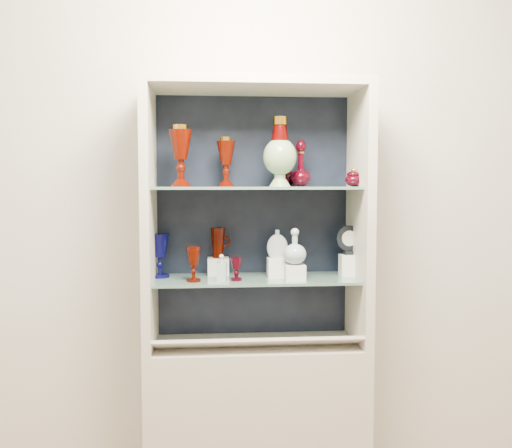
{
  "coord_description": "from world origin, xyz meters",
  "views": [
    {
      "loc": [
        -0.22,
        -1.04,
        1.49
      ],
      "look_at": [
        0.0,
        1.53,
        1.3
      ],
      "focal_mm": 40.0,
      "sensor_mm": 36.0,
      "label": 1
    }
  ],
  "objects": [
    {
      "name": "cabinet_base",
      "position": [
        0.0,
        1.53,
        0.38
      ],
      "size": [
        1.0,
        0.4,
        0.75
      ],
      "primitive_type": "cube",
      "color": "beige",
      "rests_on": "ground"
    },
    {
      "name": "label_card_0",
      "position": [
        -0.27,
        1.42,
        0.8
      ],
      "size": [
        0.1,
        0.06,
        0.03
      ],
      "primitive_type": "cube",
      "rotation": [
        -0.44,
        0.0,
        0.0
      ],
      "color": "white",
      "rests_on": "label_ledge"
    },
    {
      "name": "riser_ruby_pitcher",
      "position": [
        -0.17,
        1.66,
        1.09
      ],
      "size": [
        0.1,
        0.1,
        0.08
      ],
      "primitive_type": "cube",
      "color": "silver",
      "rests_on": "shelf_lower"
    },
    {
      "name": "cobalt_goblet",
      "position": [
        -0.44,
        1.6,
        1.15
      ],
      "size": [
        0.09,
        0.09,
        0.2
      ],
      "primitive_type": null,
      "rotation": [
        0.0,
        0.0,
        0.07
      ],
      "color": "#06063F",
      "rests_on": "shelf_lower"
    },
    {
      "name": "label_card_1",
      "position": [
        0.03,
        1.42,
        0.8
      ],
      "size": [
        0.1,
        0.06,
        0.03
      ],
      "primitive_type": "cube",
      "rotation": [
        -0.44,
        0.0,
        0.0
      ],
      "color": "white",
      "rests_on": "label_ledge"
    },
    {
      "name": "cabinet_side_right",
      "position": [
        0.48,
        1.53,
        1.32
      ],
      "size": [
        0.04,
        0.4,
        1.15
      ],
      "primitive_type": "cube",
      "color": "beige",
      "rests_on": "cabinet_base"
    },
    {
      "name": "cabinet_back_panel",
      "position": [
        0.0,
        1.72,
        1.32
      ],
      "size": [
        0.98,
        0.02,
        1.15
      ],
      "primitive_type": "cube",
      "color": "black",
      "rests_on": "cabinet_base"
    },
    {
      "name": "wall_back",
      "position": [
        0.0,
        1.75,
        1.4
      ],
      "size": [
        3.5,
        0.02,
        2.8
      ],
      "primitive_type": "cube",
      "color": "silver",
      "rests_on": "ground"
    },
    {
      "name": "shelf_lower",
      "position": [
        0.0,
        1.55,
        1.04
      ],
      "size": [
        0.92,
        0.34,
        0.01
      ],
      "primitive_type": "cube",
      "color": "slate",
      "rests_on": "cabinet_side_left"
    },
    {
      "name": "ruby_pitcher",
      "position": [
        -0.17,
        1.66,
        1.2
      ],
      "size": [
        0.12,
        0.09,
        0.14
      ],
      "primitive_type": null,
      "rotation": [
        0.0,
        0.0,
        -0.19
      ],
      "color": "#430900",
      "rests_on": "riser_ruby_pitcher"
    },
    {
      "name": "ruby_decanter_b",
      "position": [
        0.16,
        1.65,
        1.58
      ],
      "size": [
        0.1,
        0.1,
        0.21
      ],
      "primitive_type": null,
      "rotation": [
        0.0,
        0.0,
        -0.16
      ],
      "color": "#38010B",
      "rests_on": "shelf_upper"
    },
    {
      "name": "cabinet_top_cap",
      "position": [
        0.0,
        1.53,
        1.92
      ],
      "size": [
        1.0,
        0.4,
        0.04
      ],
      "primitive_type": "cube",
      "color": "beige",
      "rests_on": "cabinet_side_left"
    },
    {
      "name": "ruby_goblet_small",
      "position": [
        -0.09,
        1.48,
        1.1
      ],
      "size": [
        0.05,
        0.05,
        0.1
      ],
      "primitive_type": null,
      "rotation": [
        0.0,
        0.0,
        -0.03
      ],
      "color": "#38010B",
      "rests_on": "shelf_lower"
    },
    {
      "name": "riser_flat_flask",
      "position": [
        0.1,
        1.56,
        1.09
      ],
      "size": [
        0.09,
        0.09,
        0.09
      ],
      "primitive_type": "cube",
      "color": "silver",
      "rests_on": "shelf_lower"
    },
    {
      "name": "pedestal_lamp_left",
      "position": [
        -0.34,
        1.49,
        1.61
      ],
      "size": [
        0.12,
        0.12,
        0.27
      ],
      "primitive_type": null,
      "rotation": [
        0.0,
        0.0,
        -0.17
      ],
      "color": "#430900",
      "rests_on": "shelf_upper"
    },
    {
      "name": "pedestal_lamp_right",
      "position": [
        -0.13,
        1.57,
        1.58
      ],
      "size": [
        0.11,
        0.11,
        0.22
      ],
      "primitive_type": null,
      "rotation": [
        0.0,
        0.0,
        0.35
      ],
      "color": "#430900",
      "rests_on": "shelf_upper"
    },
    {
      "name": "ruby_goblet_tall",
      "position": [
        -0.28,
        1.47,
        1.13
      ],
      "size": [
        0.08,
        0.08,
        0.16
      ],
      "primitive_type": null,
      "rotation": [
        0.0,
        0.0,
        0.2
      ],
      "color": "#430900",
      "rests_on": "shelf_lower"
    },
    {
      "name": "flat_flask",
      "position": [
        0.1,
        1.56,
        1.21
      ],
      "size": [
        0.1,
        0.05,
        0.13
      ],
      "primitive_type": null,
      "rotation": [
        0.0,
        0.0,
        -0.1
      ],
      "color": "#A8B3B9",
      "rests_on": "riser_flat_flask"
    },
    {
      "name": "riser_cameo_medallion",
      "position": [
        0.44,
        1.57,
        1.1
      ],
      "size": [
        0.08,
        0.08,
        0.1
      ],
      "primitive_type": "cube",
      "color": "silver",
      "rests_on": "shelf_lower"
    },
    {
      "name": "enamel_urn",
      "position": [
        0.1,
        1.5,
        1.62
      ],
      "size": [
        0.16,
        0.16,
        0.31
      ],
      "primitive_type": null,
      "rotation": [
        0.0,
        0.0,
        -0.06
      ],
      "color": "#0F4E2C",
      "rests_on": "shelf_upper"
    },
    {
      "name": "label_ledge",
      "position": [
        0.0,
        1.42,
        0.78
      ],
      "size": [
        0.92,
        0.17,
        0.09
      ],
      "primitive_type": "cube",
      "rotation": [
        -0.44,
        0.0,
        0.0
      ],
      "color": "beige",
      "rests_on": "cabinet_base"
    },
    {
      "name": "clear_round_decanter",
      "position": [
        0.17,
        1.48,
        1.2
      ],
      "size": [
        0.13,
        0.13,
        0.16
      ],
      "primitive_type": null,
      "rotation": [
        0.0,
        0.0,
        0.37
      ],
      "color": "#98ADB3",
      "rests_on": "riser_clear_round_decanter"
    },
    {
      "name": "shelf_upper",
      "position": [
        0.0,
        1.55,
        1.46
      ],
      "size": [
        0.92,
        0.34,
        0.01
      ],
      "primitive_type": "cube",
      "color": "slate",
      "rests_on": "cabinet_side_left"
    },
    {
      "name": "cameo_medallion",
      "position": [
        0.44,
        1.57,
        1.22
      ],
      "size": [
        0.13,
        0.06,
        0.14
      ],
      "primitive_type": null,
      "rotation": [
        0.0,
        0.0,
        0.14
      ],
      "color": "black",
      "rests_on": "riser_cameo_medallion"
    },
    {
      "name": "cabinet_side_left",
      "position": [
        -0.48,
        1.53,
        1.32
      ],
      "size": [
        0.04,
        0.4,
        1.15
      ],
      "primitive_type": "cube",
      "color": "beige",
      "rests_on": "cabinet_base"
    },
    {
      "name": "riser_clear_round_decanter",
      "position": [
        0.17,
        1.48,
        1.08
      ],
      "size": [
        0.09,
        0.09,
        0.07
      ],
      "primitive_type": "cube",
      "color": "silver",
      "rests_on": "shelf_lower"
    },
    {
      "name": "lidded_bowl",
      "position": [
        0.44,
        1.5,
        1.51
      ],
      "size": [
        0.09,
        0.09,
        0.08
      ],
      "primitive_type": null,
      "rotation": [
        0.0,
        0.0,
        -0.27
      ],
      "color": "#38010B",
      "rests_on": "shelf_upper"
    },
    {
      "name": "ruby_decanter_a",
      "position": [
        0.21,
        1.57,
        1.59
      ],
      "size": [
        0.12,
        0.12,
        0.24
      ],
      "primitive_type": null,
      "rotation": [
        0.0,
        0.0,
        -0.29
      ],
      "color": "#38010B",
      "rests_on": "shelf_upper"
    },
    {
      "name": "clear_square_bottle",
      "position": [
        -0.16,
        1.48,
        1.11
      ],
      "size": [
        0.05,
        0.05,
        0.12
      ],
      "primitive_type": null,
      "rotation": [
        0.0,
        0.0,
        -0.12
      ],
      "color": "#98ADB3",
      "rests_on": "shelf_lower"
    }
  ]
}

